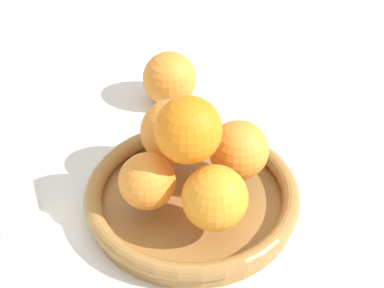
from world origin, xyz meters
name	(u,v)px	position (x,y,z in m)	size (l,w,h in m)	color
ground_plane	(192,207)	(0.00, 0.00, 0.00)	(4.00, 4.00, 0.00)	silver
fruit_bowl	(192,197)	(0.00, 0.00, 0.02)	(0.26, 0.26, 0.03)	#A57238
orange_pile	(193,154)	(0.00, 0.00, 0.08)	(0.20, 0.19, 0.14)	orange
stray_orange	(170,78)	(0.22, -0.03, 0.04)	(0.08, 0.08, 0.08)	orange
drinking_glass	(2,193)	(0.04, 0.22, 0.04)	(0.08, 0.08, 0.09)	silver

